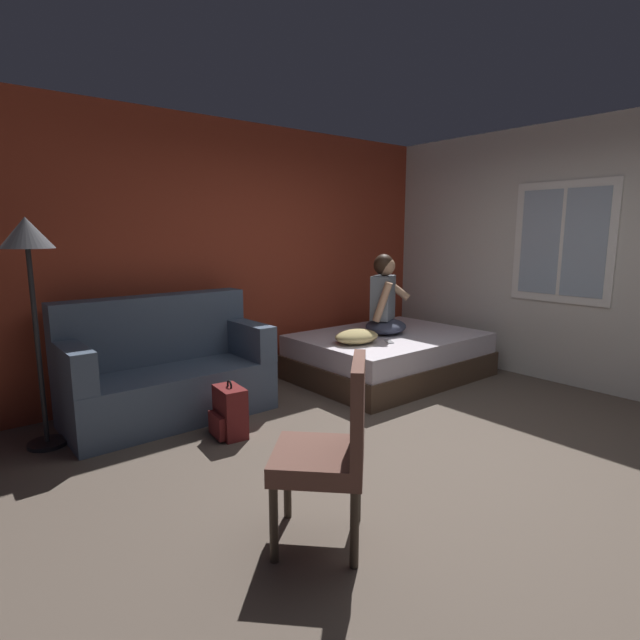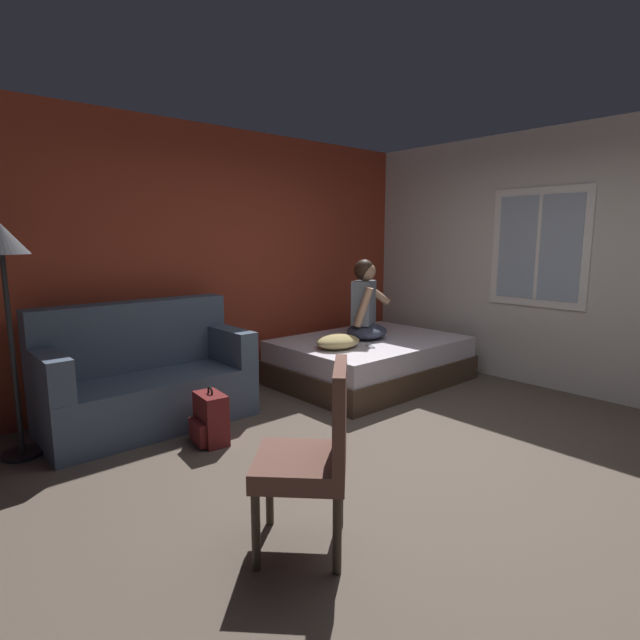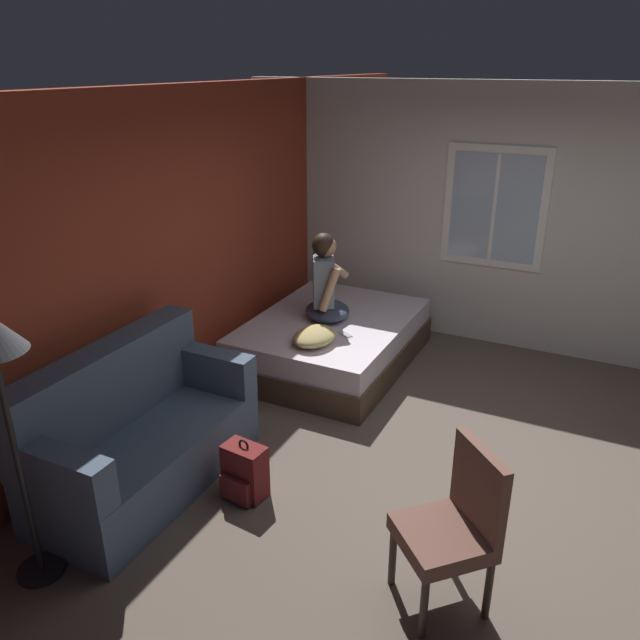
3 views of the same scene
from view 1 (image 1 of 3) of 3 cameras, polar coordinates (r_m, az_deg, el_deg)
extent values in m
plane|color=brown|center=(3.81, 13.61, -15.03)|extent=(40.00, 40.00, 0.00)
cube|color=#993823|center=(5.46, -8.50, 7.38)|extent=(9.88, 0.16, 2.70)
cube|color=silver|center=(5.69, 29.91, 6.27)|extent=(0.16, 6.52, 2.70)
cube|color=white|center=(5.76, 25.96, 7.97)|extent=(0.02, 1.04, 1.24)
cube|color=#9EB2C6|center=(5.74, 25.90, 7.97)|extent=(0.01, 0.88, 1.08)
cube|color=white|center=(5.74, 25.90, 7.97)|extent=(0.01, 0.04, 1.08)
cube|color=#4C3828|center=(5.64, 7.81, -5.09)|extent=(2.01, 1.48, 0.26)
cube|color=silver|center=(5.58, 7.87, -2.71)|extent=(1.95, 1.44, 0.22)
cube|color=#47566B|center=(4.55, -16.72, -7.98)|extent=(1.70, 0.81, 0.44)
cube|color=#47566B|center=(4.70, -18.44, -0.96)|extent=(1.70, 0.25, 0.60)
cube|color=#47566B|center=(4.24, -26.55, -4.62)|extent=(0.18, 0.80, 0.32)
cube|color=#47566B|center=(4.77, -8.50, -2.08)|extent=(0.18, 0.80, 0.32)
cylinder|color=#382D23|center=(2.95, -3.74, -18.19)|extent=(0.04, 0.04, 0.40)
cylinder|color=#382D23|center=(2.62, -5.30, -22.20)|extent=(0.04, 0.04, 0.40)
cylinder|color=#382D23|center=(2.92, 4.26, -18.57)|extent=(0.04, 0.04, 0.40)
cylinder|color=#382D23|center=(2.58, 3.96, -22.72)|extent=(0.04, 0.04, 0.40)
cube|color=brown|center=(2.64, -0.21, -15.67)|extent=(0.65, 0.65, 0.10)
cube|color=brown|center=(2.52, 4.38, -9.88)|extent=(0.37, 0.37, 0.48)
ellipsoid|color=#383D51|center=(5.57, 7.53, -0.72)|extent=(0.67, 0.63, 0.16)
cube|color=slate|center=(5.53, 7.21, 2.56)|extent=(0.39, 0.33, 0.48)
cylinder|color=tan|center=(5.33, 7.15, 2.06)|extent=(0.17, 0.22, 0.44)
cylinder|color=tan|center=(5.66, 8.46, 3.73)|extent=(0.25, 0.37, 0.29)
sphere|color=tan|center=(5.49, 7.49, 6.12)|extent=(0.21, 0.21, 0.21)
ellipsoid|color=black|center=(5.50, 7.29, 6.28)|extent=(0.30, 0.30, 0.23)
cube|color=maroon|center=(4.05, -10.21, -10.27)|extent=(0.21, 0.32, 0.40)
cube|color=maroon|center=(4.04, -11.71, -11.73)|extent=(0.08, 0.24, 0.18)
torus|color=black|center=(3.98, -10.31, -7.37)|extent=(0.03, 0.09, 0.09)
ellipsoid|color=tan|center=(5.06, 4.20, -1.89)|extent=(0.50, 0.38, 0.14)
cube|color=#B7B7BC|center=(5.15, 7.89, -2.47)|extent=(0.13, 0.16, 0.01)
cylinder|color=black|center=(4.41, -28.68, -12.26)|extent=(0.28, 0.28, 0.03)
cylinder|color=black|center=(4.20, -29.53, -2.83)|extent=(0.04, 0.04, 1.45)
cone|color=#4C4C51|center=(4.11, -30.55, 8.60)|extent=(0.36, 0.36, 0.22)
camera|label=3|loc=(2.16, -90.49, 36.35)|focal=35.00mm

